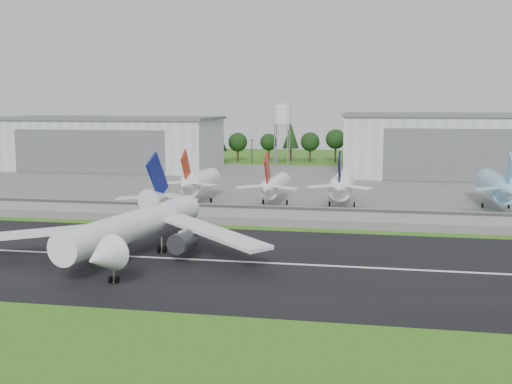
% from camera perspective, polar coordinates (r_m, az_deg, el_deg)
% --- Properties ---
extents(ground, '(600.00, 600.00, 0.00)m').
position_cam_1_polar(ground, '(114.35, -9.21, -7.07)').
color(ground, '#2B6A19').
rests_on(ground, ground).
extents(runway, '(320.00, 60.00, 0.10)m').
position_cam_1_polar(runway, '(123.47, -7.62, -5.89)').
color(runway, black).
rests_on(runway, ground).
extents(runway_centerline, '(220.00, 1.00, 0.02)m').
position_cam_1_polar(runway_centerline, '(123.46, -7.62, -5.86)').
color(runway_centerline, white).
rests_on(runway_centerline, runway).
extents(apron, '(320.00, 150.00, 0.10)m').
position_cam_1_polar(apron, '(228.77, 1.12, 0.58)').
color(apron, slate).
rests_on(apron, ground).
extents(blast_fence, '(240.00, 0.61, 3.50)m').
position_cam_1_polar(blast_fence, '(165.49, -2.70, -1.66)').
color(blast_fence, gray).
rests_on(blast_fence, ground).
extents(hangar_west, '(97.00, 44.00, 23.20)m').
position_cam_1_polar(hangar_west, '(294.01, -12.93, 4.29)').
color(hangar_west, silver).
rests_on(hangar_west, ground).
extents(hangar_east, '(102.00, 47.00, 25.20)m').
position_cam_1_polar(hangar_east, '(271.51, 18.65, 3.99)').
color(hangar_east, silver).
rests_on(hangar_east, ground).
extents(water_tower, '(8.40, 8.40, 29.40)m').
position_cam_1_polar(water_tower, '(291.88, 2.35, 7.00)').
color(water_tower, '#99999E').
rests_on(water_tower, ground).
extents(utility_poles, '(230.00, 3.00, 12.00)m').
position_cam_1_polar(utility_poles, '(307.43, 3.66, 2.45)').
color(utility_poles, black).
rests_on(utility_poles, ground).
extents(treeline, '(320.00, 16.00, 22.00)m').
position_cam_1_polar(treeline, '(322.25, 4.00, 2.70)').
color(treeline, black).
rests_on(treeline, ground).
extents(main_airliner, '(56.42, 59.09, 18.17)m').
position_cam_1_polar(main_airliner, '(124.32, -10.71, -3.57)').
color(main_airliner, white).
rests_on(main_airliner, runway).
extents(parked_jet_red_a, '(7.36, 31.29, 16.81)m').
position_cam_1_polar(parked_jet_red_a, '(188.96, -5.18, 0.89)').
color(parked_jet_red_a, white).
rests_on(parked_jet_red_a, ground).
extents(parked_jet_red_b, '(7.36, 31.29, 16.33)m').
position_cam_1_polar(parked_jet_red_b, '(183.98, 1.64, 0.59)').
color(parked_jet_red_b, white).
rests_on(parked_jet_red_b, ground).
extents(parked_jet_navy, '(7.36, 31.29, 16.93)m').
position_cam_1_polar(parked_jet_navy, '(181.93, 7.64, 0.61)').
color(parked_jet_navy, white).
rests_on(parked_jet_navy, ground).
extents(parked_jet_skyblue, '(7.36, 37.29, 17.11)m').
position_cam_1_polar(parked_jet_skyblue, '(189.43, 20.67, 0.50)').
color(parked_jet_skyblue, '#87C7E9').
rests_on(parked_jet_skyblue, ground).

